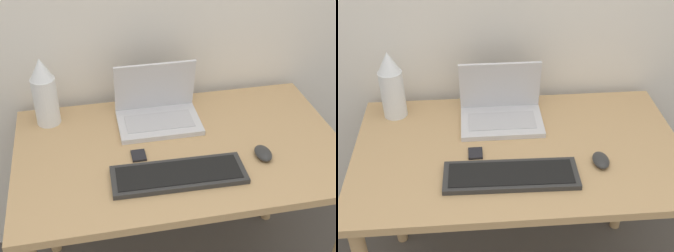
% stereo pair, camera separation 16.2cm
% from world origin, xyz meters
% --- Properties ---
extents(desk, '(1.20, 0.73, 0.78)m').
position_xyz_m(desk, '(0.00, 0.36, 0.68)').
color(desk, tan).
rests_on(desk, ground_plane).
extents(laptop, '(0.32, 0.22, 0.23)m').
position_xyz_m(laptop, '(-0.05, 0.55, 0.83)').
color(laptop, silver).
rests_on(laptop, desk).
extents(keyboard, '(0.46, 0.16, 0.02)m').
position_xyz_m(keyboard, '(-0.04, 0.20, 0.79)').
color(keyboard, '#2D2D2D').
rests_on(keyboard, desk).
extents(mouse, '(0.06, 0.09, 0.03)m').
position_xyz_m(mouse, '(0.27, 0.25, 0.79)').
color(mouse, '#2D2D2D').
rests_on(mouse, desk).
extents(vase, '(0.09, 0.09, 0.28)m').
position_xyz_m(vase, '(-0.47, 0.63, 0.91)').
color(vase, white).
rests_on(vase, desk).
extents(mp3_player, '(0.05, 0.06, 0.01)m').
position_xyz_m(mp3_player, '(-0.16, 0.34, 0.78)').
color(mp3_player, black).
rests_on(mp3_player, desk).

